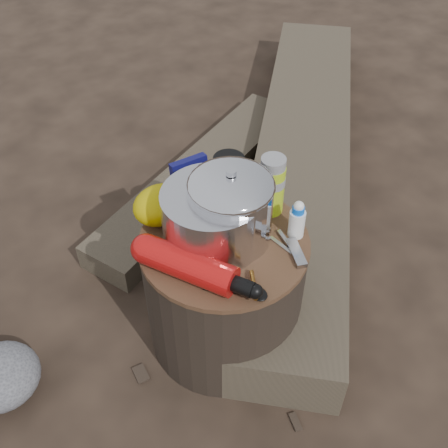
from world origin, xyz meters
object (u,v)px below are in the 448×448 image
fuel_bottle (188,265)px  travel_mug (229,176)px  camping_pot (231,207)px  thermos (272,185)px  log_main (302,156)px  stump (224,291)px

fuel_bottle → travel_mug: size_ratio=2.58×
camping_pot → travel_mug: camping_pot is taller
camping_pot → fuel_bottle: bearing=-159.9°
camping_pot → thermos: bearing=11.1°
log_main → thermos: bearing=-96.4°
fuel_bottle → thermos: 0.33m
thermos → travel_mug: bearing=116.5°
log_main → stump: bearing=-102.3°
camping_pot → travel_mug: (0.09, 0.15, -0.04)m
stump → fuel_bottle: fuel_bottle is taller
fuel_bottle → travel_mug: bearing=9.1°
thermos → log_main: bearing=41.2°
thermos → travel_mug: thermos is taller
camping_pot → travel_mug: bearing=58.4°
camping_pot → thermos: 0.16m
stump → fuel_bottle: bearing=-158.4°
log_main → camping_pot: camping_pot is taller
stump → fuel_bottle: (-0.14, -0.05, 0.25)m
stump → thermos: bearing=11.0°
log_main → fuel_bottle: (-0.85, -0.55, 0.37)m
camping_pot → fuel_bottle: 0.18m
stump → travel_mug: 0.33m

